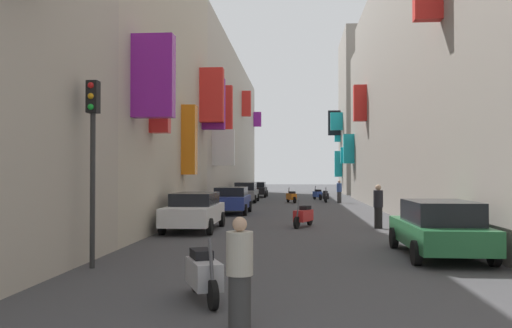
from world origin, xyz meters
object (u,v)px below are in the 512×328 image
at_px(parked_car_green, 439,227).
at_px(pedestrian_near_right, 378,207).
at_px(parked_car_white, 194,210).
at_px(scooter_green, 261,190).
at_px(pedestrian_near_left, 339,192).
at_px(parked_car_grey, 246,192).
at_px(pedestrian_crossing, 240,274).
at_px(scooter_silver, 204,273).
at_px(parked_car_black, 257,189).
at_px(traffic_light_near_corner, 93,140).
at_px(parked_car_blue, 231,200).
at_px(scooter_black, 326,196).
at_px(scooter_orange, 291,197).
at_px(scooter_blue, 317,194).
at_px(scooter_red, 304,216).

xyz_separation_m(parked_car_green, pedestrian_near_right, (-0.50, 6.96, 0.10)).
distance_m(parked_car_white, scooter_green, 33.56).
bearing_deg(pedestrian_near_left, parked_car_grey, 174.51).
xyz_separation_m(pedestrian_crossing, pedestrian_near_right, (4.01, 13.71, 0.09)).
bearing_deg(pedestrian_crossing, pedestrian_near_left, 82.94).
relative_size(scooter_silver, pedestrian_near_right, 1.00).
relative_size(parked_car_black, pedestrian_near_right, 2.25).
bearing_deg(parked_car_black, traffic_light_near_corner, -91.63).
relative_size(parked_car_blue, scooter_black, 2.22).
height_order(scooter_green, scooter_black, same).
relative_size(parked_car_grey, pedestrian_near_right, 2.49).
xyz_separation_m(scooter_orange, scooter_silver, (-1.18, -29.69, -0.00)).
bearing_deg(scooter_blue, parked_car_blue, -109.23).
xyz_separation_m(parked_car_white, parked_car_black, (0.24, 27.99, -0.03)).
height_order(parked_car_white, parked_car_blue, parked_car_white).
bearing_deg(scooter_red, pedestrian_near_right, -6.36).
bearing_deg(parked_car_grey, parked_car_black, 88.48).
bearing_deg(scooter_blue, scooter_silver, -95.47).
bearing_deg(pedestrian_crossing, scooter_red, 85.68).
relative_size(scooter_green, pedestrian_near_right, 1.04).
bearing_deg(pedestrian_near_left, parked_car_white, -110.34).
bearing_deg(scooter_silver, scooter_red, 81.42).
bearing_deg(parked_car_white, traffic_light_near_corner, -95.56).
relative_size(parked_car_grey, scooter_orange, 2.28).
bearing_deg(parked_car_blue, scooter_green, 90.36).
xyz_separation_m(scooter_blue, scooter_orange, (-2.09, -4.47, 0.00)).
bearing_deg(scooter_green, scooter_orange, -77.35).
bearing_deg(parked_car_black, parked_car_grey, -91.52).
distance_m(parked_car_white, parked_car_blue, 8.28).
bearing_deg(pedestrian_near_left, scooter_silver, -98.96).
distance_m(scooter_red, traffic_light_near_corner, 11.10).
bearing_deg(parked_car_blue, scooter_orange, 73.38).
height_order(pedestrian_crossing, pedestrian_near_right, pedestrian_near_right).
xyz_separation_m(pedestrian_near_left, pedestrian_near_right, (0.11, -17.79, 0.04)).
bearing_deg(scooter_black, scooter_green, 113.39).
distance_m(pedestrian_near_left, pedestrian_near_right, 17.79).
height_order(parked_car_white, pedestrian_near_left, pedestrian_near_left).
distance_m(scooter_blue, pedestrian_near_right, 22.16).
height_order(parked_car_green, scooter_red, parked_car_green).
xyz_separation_m(parked_car_white, scooter_black, (6.08, 19.97, -0.30)).
bearing_deg(scooter_black, scooter_silver, -96.93).
distance_m(parked_car_grey, scooter_orange, 3.60).
bearing_deg(pedestrian_crossing, parked_car_black, 94.10).
height_order(parked_car_green, parked_car_blue, parked_car_green).
xyz_separation_m(parked_car_white, traffic_light_near_corner, (-0.79, -8.07, 2.19)).
xyz_separation_m(parked_car_black, pedestrian_near_left, (6.80, -9.00, 0.10)).
bearing_deg(scooter_black, parked_car_black, 126.09).
distance_m(parked_car_green, traffic_light_near_corner, 9.02).
distance_m(pedestrian_near_left, traffic_light_near_corner, 28.24).
bearing_deg(pedestrian_near_right, parked_car_blue, 133.82).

